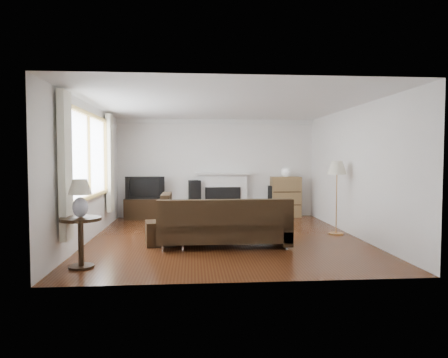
{
  "coord_description": "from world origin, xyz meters",
  "views": [
    {
      "loc": [
        -0.61,
        -7.49,
        1.51
      ],
      "look_at": [
        0.0,
        0.3,
        1.1
      ],
      "focal_mm": 32.0,
      "sensor_mm": 36.0,
      "label": 1
    }
  ],
  "objects": [
    {
      "name": "speaker_right",
      "position": [
        1.46,
        2.55,
        0.4
      ],
      "size": [
        0.27,
        0.31,
        0.8
      ],
      "primitive_type": "cube",
      "rotation": [
        0.0,
        0.0,
        0.21
      ],
      "color": "black",
      "rests_on": "ground"
    },
    {
      "name": "room",
      "position": [
        0.0,
        0.0,
        1.25
      ],
      "size": [
        5.1,
        5.6,
        2.54
      ],
      "color": "#492210",
      "rests_on": "ground"
    },
    {
      "name": "curtain_far",
      "position": [
        -2.4,
        1.32,
        1.4
      ],
      "size": [
        0.1,
        0.35,
        2.1
      ],
      "primitive_type": "cube",
      "color": "white",
      "rests_on": "room"
    },
    {
      "name": "floor_lamp",
      "position": [
        2.22,
        0.16,
        0.73
      ],
      "size": [
        0.43,
        0.43,
        1.46
      ],
      "primitive_type": "cube",
      "rotation": [
        0.0,
        0.0,
        0.16
      ],
      "color": "#B47B3E",
      "rests_on": "ground"
    },
    {
      "name": "curtain_near",
      "position": [
        -2.4,
        -1.72,
        1.4
      ],
      "size": [
        0.1,
        0.35,
        2.1
      ],
      "primitive_type": "cube",
      "color": "white",
      "rests_on": "room"
    },
    {
      "name": "speaker_left",
      "position": [
        -0.56,
        2.54,
        0.48
      ],
      "size": [
        0.32,
        0.36,
        0.95
      ],
      "primitive_type": "cube",
      "rotation": [
        0.0,
        0.0,
        0.19
      ],
      "color": "black",
      "rests_on": "ground"
    },
    {
      "name": "fireplace",
      "position": [
        0.15,
        2.64,
        0.57
      ],
      "size": [
        1.4,
        0.26,
        1.15
      ],
      "primitive_type": "cube",
      "color": "white",
      "rests_on": "room"
    },
    {
      "name": "bookshelf",
      "position": [
        1.76,
        2.53,
        0.52
      ],
      "size": [
        0.75,
        0.36,
        1.03
      ],
      "primitive_type": "cube",
      "color": "olive",
      "rests_on": "ground"
    },
    {
      "name": "footstool",
      "position": [
        -1.18,
        -0.53,
        0.21
      ],
      "size": [
        0.57,
        0.57,
        0.41
      ],
      "primitive_type": "cube",
      "rotation": [
        0.0,
        0.0,
        0.17
      ],
      "color": "black",
      "rests_on": "ground"
    },
    {
      "name": "side_table",
      "position": [
        -2.15,
        -1.92,
        0.35
      ],
      "size": [
        0.56,
        0.56,
        0.7
      ],
      "primitive_type": "cube",
      "color": "black",
      "rests_on": "ground"
    },
    {
      "name": "sectional_sofa",
      "position": [
        -0.08,
        -0.72,
        0.39
      ],
      "size": [
        2.42,
        1.77,
        0.78
      ],
      "primitive_type": "cube",
      "color": "black",
      "rests_on": "ground"
    },
    {
      "name": "globe_lamp",
      "position": [
        1.76,
        2.53,
        1.15
      ],
      "size": [
        0.24,
        0.24,
        0.24
      ],
      "primitive_type": "sphere",
      "color": "white",
      "rests_on": "bookshelf"
    },
    {
      "name": "table_lamp",
      "position": [
        -2.15,
        -1.92,
        0.96
      ],
      "size": [
        0.32,
        0.32,
        0.52
      ],
      "primitive_type": "cube",
      "color": "silver",
      "rests_on": "side_table"
    },
    {
      "name": "tv_stand",
      "position": [
        -1.78,
        2.49,
        0.25
      ],
      "size": [
        1.02,
        0.46,
        0.51
      ],
      "primitive_type": "cube",
      "color": "black",
      "rests_on": "ground"
    },
    {
      "name": "window",
      "position": [
        -2.45,
        -0.2,
        1.55
      ],
      "size": [
        0.12,
        2.74,
        1.54
      ],
      "primitive_type": "cube",
      "color": "olive",
      "rests_on": "room"
    },
    {
      "name": "television",
      "position": [
        -1.78,
        2.49,
        0.78
      ],
      "size": [
        0.95,
        0.12,
        0.55
      ],
      "primitive_type": "imported",
      "color": "black",
      "rests_on": "tv_stand"
    },
    {
      "name": "coffee_table",
      "position": [
        0.2,
        0.57,
        0.19
      ],
      "size": [
        1.11,
        0.88,
        0.38
      ],
      "primitive_type": "cube",
      "rotation": [
        0.0,
        0.0,
        0.4
      ],
      "color": "#966447",
      "rests_on": "ground"
    }
  ]
}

